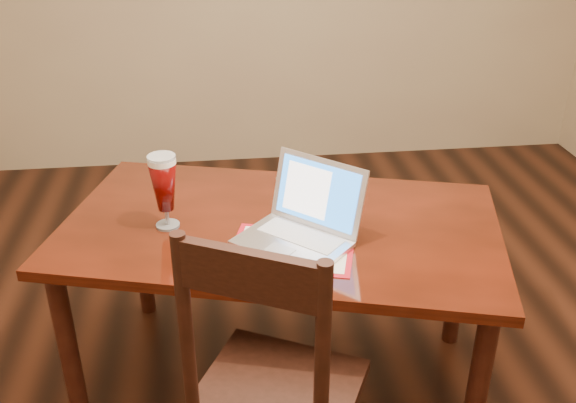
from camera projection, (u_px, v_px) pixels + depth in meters
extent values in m
cube|color=#4E160A|center=(280.00, 228.00, 2.35)|extent=(1.76, 1.28, 0.04)
cylinder|color=#37170D|center=(69.00, 352.00, 2.30)|extent=(0.07, 0.07, 0.70)
cylinder|color=#37170D|center=(476.00, 397.00, 2.10)|extent=(0.07, 0.07, 0.70)
cylinder|color=#37170D|center=(141.00, 247.00, 2.94)|extent=(0.07, 0.07, 0.70)
cylinder|color=#37170D|center=(459.00, 274.00, 2.74)|extent=(0.07, 0.07, 0.70)
cube|color=#B1101C|center=(292.00, 249.00, 2.17)|extent=(0.48, 0.40, 0.00)
cube|color=silver|center=(292.00, 249.00, 2.17)|extent=(0.43, 0.35, 0.00)
cube|color=silver|center=(292.00, 244.00, 2.19)|extent=(0.43, 0.43, 0.02)
cube|color=silver|center=(300.00, 235.00, 2.22)|extent=(0.29, 0.28, 0.00)
cube|color=silver|center=(280.00, 250.00, 2.13)|extent=(0.11, 0.11, 0.00)
cube|color=silver|center=(318.00, 193.00, 2.24)|extent=(0.31, 0.30, 0.24)
cube|color=blue|center=(317.00, 193.00, 2.24)|extent=(0.27, 0.26, 0.20)
cube|color=white|center=(307.00, 190.00, 2.26)|extent=(0.16, 0.16, 0.17)
cylinder|color=silver|center=(168.00, 225.00, 2.32)|extent=(0.09, 0.09, 0.01)
cylinder|color=silver|center=(167.00, 217.00, 2.30)|extent=(0.01, 0.01, 0.06)
cylinder|color=white|center=(162.00, 161.00, 2.20)|extent=(0.10, 0.10, 0.02)
cylinder|color=silver|center=(161.00, 157.00, 2.19)|extent=(0.10, 0.10, 0.01)
cylinder|color=white|center=(283.00, 183.00, 2.60)|extent=(0.06, 0.06, 0.04)
cylinder|color=white|center=(287.00, 178.00, 2.64)|extent=(0.06, 0.06, 0.04)
cube|color=black|center=(277.00, 395.00, 1.93)|extent=(0.62, 0.61, 0.04)
cylinder|color=black|center=(246.00, 400.00, 2.25)|extent=(0.04, 0.04, 0.45)
cylinder|color=black|center=(186.00, 331.00, 1.70)|extent=(0.04, 0.04, 0.60)
cylinder|color=black|center=(322.00, 365.00, 1.58)|extent=(0.04, 0.04, 0.60)
cube|color=black|center=(249.00, 275.00, 1.54)|extent=(0.35, 0.20, 0.13)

